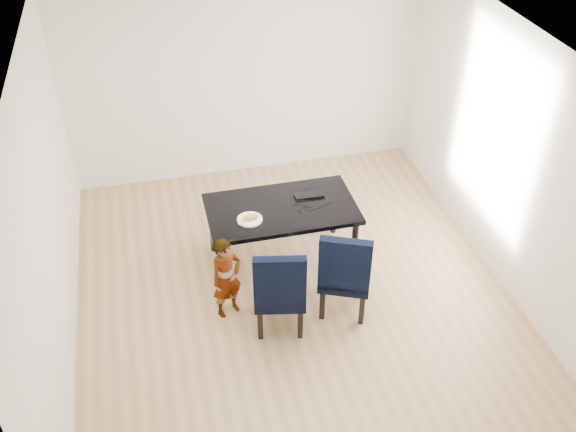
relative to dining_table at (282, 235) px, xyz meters
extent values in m
cube|color=tan|center=(0.00, -0.50, -0.38)|extent=(4.50, 5.00, 0.01)
cube|color=white|center=(0.00, -0.50, 2.33)|extent=(4.50, 5.00, 0.01)
cube|color=white|center=(0.00, 2.00, 0.98)|extent=(4.50, 0.01, 2.70)
cube|color=white|center=(0.00, -3.00, 0.98)|extent=(4.50, 0.01, 2.70)
cube|color=white|center=(-2.25, -0.50, 0.98)|extent=(0.01, 5.00, 2.70)
cube|color=silver|center=(2.25, -0.50, 0.98)|extent=(0.01, 5.00, 2.70)
cube|color=black|center=(0.00, 0.00, 0.00)|extent=(1.60, 0.90, 0.75)
cube|color=black|center=(-0.24, -0.93, 0.14)|extent=(0.59, 0.60, 1.03)
cube|color=black|center=(0.46, -0.86, 0.15)|extent=(0.67, 0.68, 1.05)
imported|color=orange|center=(-0.71, -0.65, 0.09)|extent=(0.40, 0.34, 0.92)
cylinder|color=white|center=(-0.37, -0.14, 0.38)|extent=(0.30, 0.30, 0.01)
ellipsoid|color=gold|center=(-0.36, -0.16, 0.42)|extent=(0.18, 0.12, 0.06)
imported|color=black|center=(0.35, 0.18, 0.39)|extent=(0.34, 0.22, 0.03)
torus|color=black|center=(0.24, -0.11, 0.38)|extent=(0.20, 0.20, 0.01)
camera|label=1|loc=(-1.24, -5.38, 4.41)|focal=40.00mm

